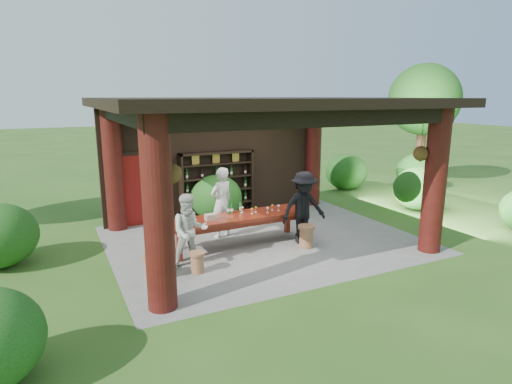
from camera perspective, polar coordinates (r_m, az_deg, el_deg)
name	(u,v)px	position (r m, az deg, el deg)	size (l,w,h in m)	color
ground	(263,239)	(10.86, 0.93, -6.35)	(90.00, 90.00, 0.00)	#2D5119
pavilion	(255,154)	(10.74, -0.13, 5.13)	(7.50, 6.00, 3.60)	slate
wine_shelf	(217,185)	(12.66, -5.20, 1.00)	(2.23, 0.34, 1.96)	black
tasting_table	(238,220)	(10.28, -2.37, -3.76)	(3.43, 0.95, 0.75)	#621D0E
stool_near_left	(197,262)	(8.93, -7.83, -9.21)	(0.33, 0.33, 0.44)	brown
stool_near_right	(306,236)	(10.31, 6.72, -5.82)	(0.41, 0.41, 0.54)	brown
stool_far_left	(153,267)	(8.73, -13.55, -9.68)	(0.39, 0.39, 0.52)	brown
host	(222,203)	(10.87, -4.62, -1.41)	(0.66, 0.43, 1.80)	silver
guest_woman	(190,231)	(9.04, -8.85, -5.17)	(0.77, 0.60, 1.59)	beige
guest_man	(304,208)	(10.46, 6.36, -2.09)	(1.15, 0.66, 1.78)	black
table_bottles	(234,206)	(10.46, -2.99, -1.93)	(0.39, 0.11, 0.31)	#194C1E
table_glasses	(251,211)	(10.38, -0.61, -2.49)	(2.32, 0.56, 0.15)	silver
napkin_basket	(211,217)	(9.91, -6.05, -3.34)	(0.26, 0.18, 0.14)	#BF6672
shrubs	(313,202)	(12.45, 7.59, -1.27)	(15.64, 8.94, 1.36)	#194C14
trees	(346,102)	(13.77, 11.93, 11.70)	(21.82, 9.47, 4.80)	#3F2819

